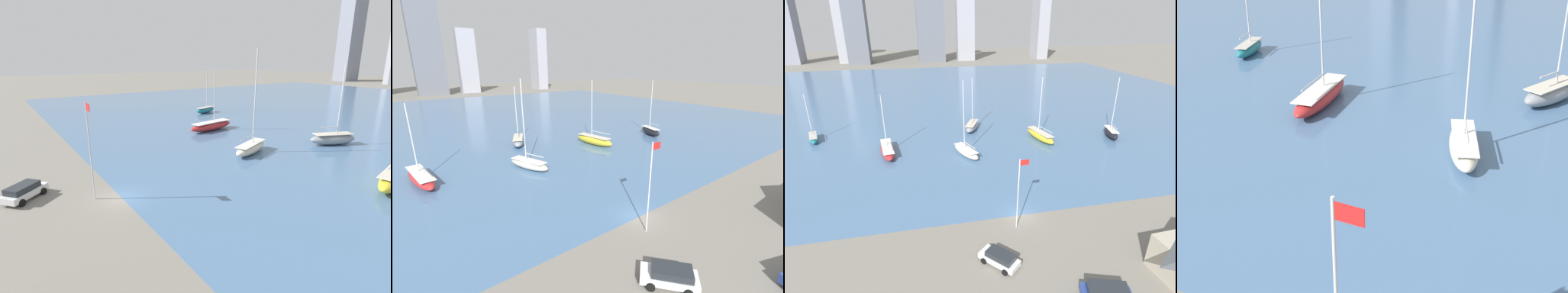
{
  "view_description": "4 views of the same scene",
  "coord_description": "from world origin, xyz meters",
  "views": [
    {
      "loc": [
        27.36,
        -9.44,
        13.6
      ],
      "look_at": [
        -5.49,
        12.62,
        2.04
      ],
      "focal_mm": 28.0,
      "sensor_mm": 36.0,
      "label": 1
    },
    {
      "loc": [
        -20.35,
        -17.65,
        16.67
      ],
      "look_at": [
        6.03,
        17.95,
        2.97
      ],
      "focal_mm": 24.0,
      "sensor_mm": 36.0,
      "label": 2
    },
    {
      "loc": [
        -12.92,
        -33.11,
        25.23
      ],
      "look_at": [
        -2.7,
        13.36,
        5.08
      ],
      "focal_mm": 28.0,
      "sensor_mm": 36.0,
      "label": 3
    },
    {
      "loc": [
        6.5,
        -15.14,
        18.92
      ],
      "look_at": [
        -7.3,
        12.7,
        3.75
      ],
      "focal_mm": 50.0,
      "sensor_mm": 36.0,
      "label": 4
    }
  ],
  "objects": [
    {
      "name": "sailboat_cream",
      "position": [
        -3.81,
        21.34,
        0.92
      ],
      "size": [
        4.97,
        8.44,
        14.81
      ],
      "rotation": [
        0.0,
        0.0,
        0.36
      ],
      "color": "beige",
      "rests_on": "harbor_water"
    },
    {
      "name": "sailboat_red",
      "position": [
        -19.07,
        25.48,
        0.91
      ],
      "size": [
        4.01,
        10.71,
        11.79
      ],
      "rotation": [
        0.0,
        0.0,
        0.15
      ],
      "color": "#B72828",
      "rests_on": "harbor_water"
    },
    {
      "name": "sailboat_teal",
      "position": [
        -35.45,
        35.86,
        0.85
      ],
      "size": [
        3.62,
        6.89,
        10.55
      ],
      "rotation": [
        0.0,
        0.0,
        0.28
      ],
      "color": "#1E757F",
      "rests_on": "harbor_water"
    },
    {
      "name": "sailboat_gray",
      "position": [
        0.17,
        35.68,
        1.01
      ],
      "size": [
        5.33,
        8.04,
        12.61
      ],
      "rotation": [
        0.0,
        0.0,
        -0.42
      ],
      "color": "gray",
      "rests_on": "harbor_water"
    }
  ]
}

